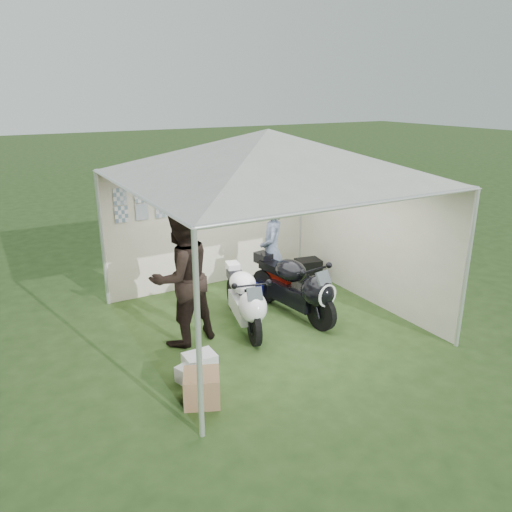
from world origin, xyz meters
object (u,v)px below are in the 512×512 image
object	(u,v)px
person_blue_jacket	(272,251)
crate_1	(202,388)
motorcycle_black	(297,286)
crate_2	(189,373)
canopy_tent	(267,159)
paddock_stand	(262,291)
equipment_box	(308,271)
crate_0	(200,363)
motorcycle_white	(245,299)
person_dark_jacket	(181,277)

from	to	relation	value
person_blue_jacket	crate_1	world-z (taller)	person_blue_jacket
motorcycle_black	crate_2	world-z (taller)	motorcycle_black
canopy_tent	person_blue_jacket	distance (m)	1.99
paddock_stand	equipment_box	world-z (taller)	equipment_box
person_blue_jacket	equipment_box	world-z (taller)	person_blue_jacket
crate_0	canopy_tent	bearing A→B (deg)	29.57
person_blue_jacket	motorcycle_black	bearing A→B (deg)	27.55
crate_0	person_blue_jacket	bearing A→B (deg)	38.42
person_blue_jacket	crate_1	bearing A→B (deg)	-13.08
motorcycle_white	equipment_box	bearing A→B (deg)	43.98
motorcycle_white	crate_0	size ratio (longest dim) A/B	4.48
person_blue_jacket	crate_1	size ratio (longest dim) A/B	4.12
motorcycle_white	motorcycle_black	world-z (taller)	motorcycle_black
motorcycle_white	equipment_box	size ratio (longest dim) A/B	4.00
person_blue_jacket	crate_0	xyz separation A→B (m)	(-2.12, -1.68, -0.73)
equipment_box	person_dark_jacket	bearing A→B (deg)	-160.28
motorcycle_black	paddock_stand	bearing A→B (deg)	90.00
person_blue_jacket	equipment_box	xyz separation A→B (m)	(1.00, 0.30, -0.64)
crate_1	equipment_box	bearing A→B (deg)	37.59
motorcycle_white	motorcycle_black	bearing A→B (deg)	11.31
crate_0	crate_1	xyz separation A→B (m)	(-0.24, -0.61, 0.05)
crate_0	crate_1	size ratio (longest dim) A/B	0.95
paddock_stand	crate_1	xyz separation A→B (m)	(-2.16, -2.27, 0.03)
paddock_stand	crate_2	distance (m)	2.77
canopy_tent	motorcycle_black	distance (m)	2.11
paddock_stand	crate_0	bearing A→B (deg)	-139.15
equipment_box	crate_2	size ratio (longest dim) A/B	1.54
person_dark_jacket	person_blue_jacket	bearing A→B (deg)	-171.49
motorcycle_white	crate_1	xyz separation A→B (m)	(-1.36, -1.43, -0.31)
paddock_stand	person_dark_jacket	world-z (taller)	person_dark_jacket
crate_1	crate_2	distance (m)	0.50
paddock_stand	crate_2	size ratio (longest dim) A/B	1.47
person_blue_jacket	crate_2	distance (m)	3.03
person_dark_jacket	equipment_box	xyz separation A→B (m)	(2.98, 1.07, -0.78)
canopy_tent	equipment_box	distance (m)	3.06
person_dark_jacket	equipment_box	size ratio (longest dim) A/B	4.48
person_blue_jacket	crate_0	distance (m)	2.80
crate_1	crate_2	size ratio (longest dim) A/B	1.44
canopy_tent	motorcycle_white	xyz separation A→B (m)	(-0.39, -0.03, -2.08)
crate_2	canopy_tent	bearing A→B (deg)	29.75
motorcycle_black	motorcycle_white	bearing A→B (deg)	169.93
paddock_stand	crate_1	bearing A→B (deg)	-133.58
motorcycle_black	person_dark_jacket	distance (m)	1.95
crate_1	person_blue_jacket	bearing A→B (deg)	44.17
crate_0	crate_1	distance (m)	0.66
motorcycle_white	crate_0	xyz separation A→B (m)	(-1.12, -0.82, -0.37)
canopy_tent	crate_2	distance (m)	3.16
crate_1	motorcycle_white	bearing A→B (deg)	46.53
person_dark_jacket	crate_1	xyz separation A→B (m)	(-0.38, -1.52, -0.82)
equipment_box	crate_0	world-z (taller)	equipment_box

